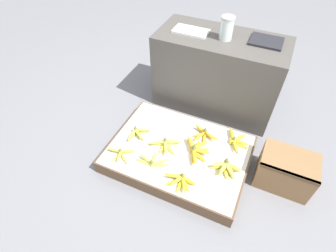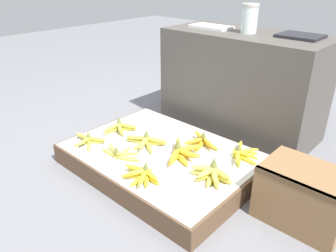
{
  "view_description": "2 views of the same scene",
  "coord_description": "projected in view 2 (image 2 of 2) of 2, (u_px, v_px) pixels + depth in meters",
  "views": [
    {
      "loc": [
        0.46,
        -1.23,
        1.75
      ],
      "look_at": [
        -0.13,
        0.08,
        0.26
      ],
      "focal_mm": 28.0,
      "sensor_mm": 36.0,
      "label": 1
    },
    {
      "loc": [
        1.16,
        -1.21,
        1.1
      ],
      "look_at": [
        0.01,
        0.05,
        0.27
      ],
      "focal_mm": 35.0,
      "sensor_mm": 36.0,
      "label": 2
    }
  ],
  "objects": [
    {
      "name": "banana_bunch_middle_midleft",
      "position": [
        146.0,
        141.0,
        1.97
      ],
      "size": [
        0.26,
        0.21,
        0.1
      ],
      "color": "#DBCC4C",
      "rests_on": "display_platform"
    },
    {
      "name": "banana_bunch_back_right",
      "position": [
        242.0,
        153.0,
        1.85
      ],
      "size": [
        0.2,
        0.25,
        0.09
      ],
      "color": "yellow",
      "rests_on": "display_platform"
    },
    {
      "name": "display_platform",
      "position": [
        162.0,
        160.0,
        1.96
      ],
      "size": [
        1.09,
        0.79,
        0.13
      ],
      "color": "brown",
      "rests_on": "ground_plane"
    },
    {
      "name": "wooden_crate",
      "position": [
        303.0,
        196.0,
        1.52
      ],
      "size": [
        0.39,
        0.27,
        0.28
      ],
      "color": "olive",
      "rests_on": "ground_plane"
    },
    {
      "name": "banana_bunch_back_midright",
      "position": [
        201.0,
        141.0,
        1.98
      ],
      "size": [
        0.23,
        0.2,
        0.09
      ],
      "color": "gold",
      "rests_on": "display_platform"
    },
    {
      "name": "glass_jar",
      "position": [
        250.0,
        18.0,
        2.11
      ],
      "size": [
        0.11,
        0.11,
        0.18
      ],
      "color": "silver",
      "rests_on": "back_vendor_table"
    },
    {
      "name": "back_vendor_table",
      "position": [
        241.0,
        83.0,
        2.33
      ],
      "size": [
        1.1,
        0.52,
        0.71
      ],
      "color": "#4C4742",
      "rests_on": "ground_plane"
    },
    {
      "name": "banana_bunch_front_midleft",
      "position": [
        120.0,
        153.0,
        1.86
      ],
      "size": [
        0.27,
        0.16,
        0.08
      ],
      "color": "#DBCC4C",
      "rests_on": "display_platform"
    },
    {
      "name": "banana_bunch_middle_right",
      "position": [
        212.0,
        174.0,
        1.65
      ],
      "size": [
        0.23,
        0.15,
        0.11
      ],
      "color": "#DBCC4C",
      "rests_on": "display_platform"
    },
    {
      "name": "ground_plane",
      "position": [
        162.0,
        168.0,
        1.99
      ],
      "size": [
        10.0,
        10.0,
        0.0
      ],
      "primitive_type": "plane",
      "color": "slate"
    },
    {
      "name": "foam_tray_white",
      "position": [
        211.0,
        27.0,
        2.32
      ],
      "size": [
        0.29,
        0.16,
        0.02
      ],
      "color": "white",
      "rests_on": "back_vendor_table"
    },
    {
      "name": "foam_tray_dark",
      "position": [
        300.0,
        36.0,
        2.01
      ],
      "size": [
        0.25,
        0.21,
        0.02
      ],
      "color": "#232328",
      "rests_on": "back_vendor_table"
    },
    {
      "name": "banana_bunch_middle_midright",
      "position": [
        181.0,
        152.0,
        1.85
      ],
      "size": [
        0.23,
        0.27,
        0.11
      ],
      "color": "gold",
      "rests_on": "display_platform"
    },
    {
      "name": "banana_bunch_front_midright",
      "position": [
        142.0,
        175.0,
        1.66
      ],
      "size": [
        0.24,
        0.16,
        0.09
      ],
      "color": "yellow",
      "rests_on": "display_platform"
    },
    {
      "name": "banana_bunch_front_left",
      "position": [
        88.0,
        140.0,
        2.0
      ],
      "size": [
        0.23,
        0.17,
        0.08
      ],
      "color": "gold",
      "rests_on": "display_platform"
    },
    {
      "name": "banana_bunch_middle_left",
      "position": [
        120.0,
        128.0,
        2.14
      ],
      "size": [
        0.15,
        0.21,
        0.1
      ],
      "color": "gold",
      "rests_on": "display_platform"
    }
  ]
}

